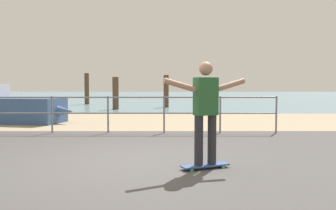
{
  "coord_description": "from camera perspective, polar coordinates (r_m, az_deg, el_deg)",
  "views": [
    {
      "loc": [
        0.66,
        -5.9,
        1.37
      ],
      "look_at": [
        0.63,
        2.0,
        0.9
      ],
      "focal_mm": 36.58,
      "sensor_mm": 36.0,
      "label": 1
    }
  ],
  "objects": [
    {
      "name": "railing_fence",
      "position": [
        10.06,
        -18.57,
        -0.61
      ],
      "size": [
        12.57,
        0.05,
        1.05
      ],
      "color": "slate",
      "rests_on": "ground"
    },
    {
      "name": "groyne_post_3",
      "position": [
        19.16,
        8.17,
        1.44
      ],
      "size": [
        0.32,
        0.32,
        1.45
      ],
      "primitive_type": "cylinder",
      "color": "#513826",
      "rests_on": "ground"
    },
    {
      "name": "groyne_post_2",
      "position": [
        20.49,
        -0.09,
        2.29
      ],
      "size": [
        0.31,
        0.31,
        1.95
      ],
      "primitive_type": "cylinder",
      "color": "#513826",
      "rests_on": "ground"
    },
    {
      "name": "groyne_post_1",
      "position": [
        18.93,
        -8.51,
        1.93
      ],
      "size": [
        0.34,
        0.34,
        1.79
      ],
      "primitive_type": "cylinder",
      "color": "#513826",
      "rests_on": "ground"
    },
    {
      "name": "ground_plane",
      "position": [
        5.13,
        -7.36,
        -12.11
      ],
      "size": [
        24.0,
        10.0,
        0.04
      ],
      "primitive_type": "cube",
      "color": "#474444",
      "rests_on": "ground"
    },
    {
      "name": "sailboat",
      "position": [
        13.59,
        -25.14,
        -0.52
      ],
      "size": [
        5.07,
        2.22,
        4.48
      ],
      "color": "#335184",
      "rests_on": "ground"
    },
    {
      "name": "groyne_post_0",
      "position": [
        24.36,
        -13.16,
        2.64
      ],
      "size": [
        0.31,
        0.31,
        2.17
      ],
      "primitive_type": "cylinder",
      "color": "#513826",
      "rests_on": "ground"
    },
    {
      "name": "beach_strip",
      "position": [
        12.99,
        -2.7,
        -2.66
      ],
      "size": [
        24.0,
        6.0,
        0.04
      ],
      "primitive_type": "cube",
      "color": "tan",
      "rests_on": "ground"
    },
    {
      "name": "skateboarder",
      "position": [
        5.48,
        6.51,
        -0.3
      ],
      "size": [
        1.37,
        0.63,
        1.65
      ],
      "color": "#26262B",
      "rests_on": "skateboard"
    },
    {
      "name": "sea_surface",
      "position": [
        40.93,
        -0.7,
        1.48
      ],
      "size": [
        72.0,
        50.0,
        0.04
      ],
      "primitive_type": "cube",
      "color": "slate",
      "rests_on": "ground"
    },
    {
      "name": "skateboard",
      "position": [
        5.62,
        6.44,
        -10.01
      ],
      "size": [
        0.82,
        0.49,
        0.08
      ],
      "color": "#334C8C",
      "rests_on": "ground"
    }
  ]
}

